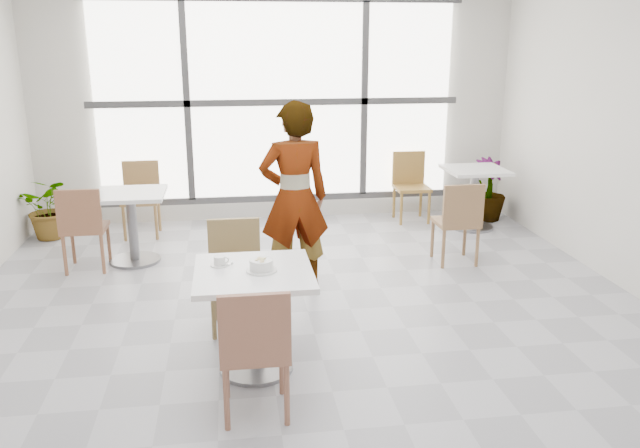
{
  "coord_description": "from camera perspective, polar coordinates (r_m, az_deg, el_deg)",
  "views": [
    {
      "loc": [
        -0.62,
        -4.6,
        2.27
      ],
      "look_at": [
        0.0,
        -0.3,
        1.0
      ],
      "focal_mm": 35.88,
      "sensor_mm": 36.0,
      "label": 1
    }
  ],
  "objects": [
    {
      "name": "floor",
      "position": [
        5.16,
        -0.48,
        -9.78
      ],
      "size": [
        7.0,
        7.0,
        0.0
      ],
      "primitive_type": "plane",
      "color": "#9E9EA5",
      "rests_on": "ground"
    },
    {
      "name": "wall_back",
      "position": [
        8.16,
        -3.88,
        10.83
      ],
      "size": [
        6.0,
        0.0,
        6.0
      ],
      "primitive_type": "plane",
      "rotation": [
        1.57,
        0.0,
        0.0
      ],
      "color": "silver",
      "rests_on": "ground"
    },
    {
      "name": "wall_front",
      "position": [
        1.48,
        18.77,
        -16.0
      ],
      "size": [
        6.0,
        0.0,
        6.0
      ],
      "primitive_type": "plane",
      "rotation": [
        -1.57,
        0.0,
        0.0
      ],
      "color": "silver",
      "rests_on": "ground"
    },
    {
      "name": "window",
      "position": [
        8.09,
        -3.84,
        10.79
      ],
      "size": [
        4.6,
        0.07,
        2.52
      ],
      "color": "white",
      "rests_on": "ground"
    },
    {
      "name": "main_table",
      "position": [
        4.46,
        -5.87,
        -6.87
      ],
      "size": [
        0.8,
        0.8,
        0.75
      ],
      "color": "white",
      "rests_on": "ground"
    },
    {
      "name": "chair_near",
      "position": [
        3.91,
        -5.85,
        -10.66
      ],
      "size": [
        0.42,
        0.42,
        0.87
      ],
      "rotation": [
        0.0,
        0.0,
        3.14
      ],
      "color": "#98614A",
      "rests_on": "ground"
    },
    {
      "name": "chair_far",
      "position": [
        5.19,
        -7.59,
        -3.77
      ],
      "size": [
        0.42,
        0.42,
        0.87
      ],
      "color": "olive",
      "rests_on": "ground"
    },
    {
      "name": "oatmeal_bowl",
      "position": [
        4.34,
        -5.24,
        -3.67
      ],
      "size": [
        0.21,
        0.21,
        0.1
      ],
      "color": "silver",
      "rests_on": "main_table"
    },
    {
      "name": "coffee_cup",
      "position": [
        4.48,
        -8.91,
        -3.31
      ],
      "size": [
        0.16,
        0.13,
        0.07
      ],
      "color": "silver",
      "rests_on": "main_table"
    },
    {
      "name": "person",
      "position": [
        5.8,
        -2.31,
        2.35
      ],
      "size": [
        0.68,
        0.48,
        1.75
      ],
      "primitive_type": "imported",
      "rotation": [
        0.0,
        0.0,
        3.24
      ],
      "color": "black",
      "rests_on": "ground"
    },
    {
      "name": "bg_table_left",
      "position": [
        6.88,
        -16.44,
        0.6
      ],
      "size": [
        0.7,
        0.7,
        0.75
      ],
      "color": "silver",
      "rests_on": "ground"
    },
    {
      "name": "bg_table_right",
      "position": [
        8.03,
        13.59,
        3.0
      ],
      "size": [
        0.7,
        0.7,
        0.75
      ],
      "color": "white",
      "rests_on": "ground"
    },
    {
      "name": "bg_chair_left_near",
      "position": [
        6.75,
        -20.4,
        0.04
      ],
      "size": [
        0.42,
        0.42,
        0.87
      ],
      "rotation": [
        0.0,
        0.0,
        3.14
      ],
      "color": "brown",
      "rests_on": "ground"
    },
    {
      "name": "bg_chair_left_far",
      "position": [
        7.86,
        -15.67,
        2.66
      ],
      "size": [
        0.42,
        0.42,
        0.87
      ],
      "color": "olive",
      "rests_on": "ground"
    },
    {
      "name": "bg_chair_right_near",
      "position": [
        6.67,
        12.27,
        0.54
      ],
      "size": [
        0.42,
        0.42,
        0.87
      ],
      "rotation": [
        0.0,
        0.0,
        3.14
      ],
      "color": "olive",
      "rests_on": "ground"
    },
    {
      "name": "bg_chair_right_far",
      "position": [
        8.29,
        8.06,
        3.79
      ],
      "size": [
        0.42,
        0.42,
        0.87
      ],
      "color": "olive",
      "rests_on": "ground"
    },
    {
      "name": "plant_left",
      "position": [
        8.08,
        -22.88,
        1.35
      ],
      "size": [
        0.74,
        0.67,
        0.73
      ],
      "primitive_type": "imported",
      "rotation": [
        0.0,
        0.0,
        -0.17
      ],
      "color": "#427033",
      "rests_on": "ground"
    },
    {
      "name": "plant_right",
      "position": [
        8.48,
        14.78,
        2.99
      ],
      "size": [
        0.55,
        0.55,
        0.8
      ],
      "primitive_type": "imported",
      "rotation": [
        0.0,
        0.0,
        0.26
      ],
      "color": "#538C43",
      "rests_on": "ground"
    }
  ]
}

